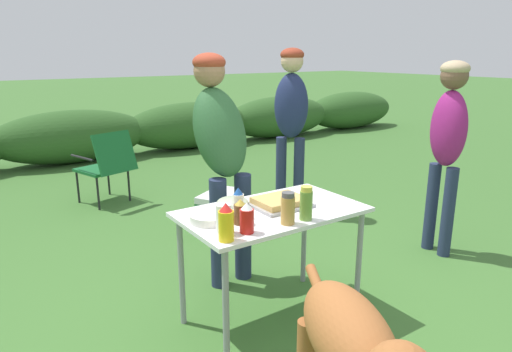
# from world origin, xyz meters

# --- Properties ---
(ground_plane) EXTENTS (60.00, 60.00, 0.00)m
(ground_plane) POSITION_xyz_m (0.00, 0.00, 0.00)
(ground_plane) COLOR #3D6B2D
(shrub_hedge) EXTENTS (14.40, 0.90, 0.81)m
(shrub_hedge) POSITION_xyz_m (-0.00, 5.24, 0.41)
(shrub_hedge) COLOR #2D5623
(shrub_hedge) RESTS_ON ground
(folding_table) EXTENTS (1.10, 0.64, 0.74)m
(folding_table) POSITION_xyz_m (0.00, 0.00, 0.66)
(folding_table) COLOR white
(folding_table) RESTS_ON ground
(food_tray) EXTENTS (0.34, 0.28, 0.06)m
(food_tray) POSITION_xyz_m (0.08, 0.02, 0.77)
(food_tray) COLOR #9E9EA3
(food_tray) RESTS_ON folding_table
(plate_stack) EXTENTS (0.23, 0.23, 0.05)m
(plate_stack) POSITION_xyz_m (-0.40, 0.04, 0.76)
(plate_stack) COLOR white
(plate_stack) RESTS_ON folding_table
(mixing_bowl) EXTENTS (0.20, 0.20, 0.06)m
(mixing_bowl) POSITION_xyz_m (-0.17, 0.18, 0.77)
(mixing_bowl) COLOR #ADBC99
(mixing_bowl) RESTS_ON folding_table
(paper_cup_stack) EXTENTS (0.08, 0.08, 0.16)m
(paper_cup_stack) POSITION_xyz_m (-0.43, -0.15, 0.82)
(paper_cup_stack) COLOR white
(paper_cup_stack) RESTS_ON folding_table
(beer_bottle) EXTENTS (0.07, 0.07, 0.14)m
(beer_bottle) POSITION_xyz_m (-0.28, -0.09, 0.81)
(beer_bottle) COLOR brown
(beer_bottle) RESTS_ON folding_table
(ketchup_bottle) EXTENTS (0.08, 0.08, 0.17)m
(ketchup_bottle) POSITION_xyz_m (-0.32, -0.22, 0.82)
(ketchup_bottle) COLOR red
(ketchup_bottle) RESTS_ON folding_table
(spice_jar) EXTENTS (0.08, 0.08, 0.18)m
(spice_jar) POSITION_xyz_m (-0.06, -0.23, 0.83)
(spice_jar) COLOR #B2893D
(spice_jar) RESTS_ON folding_table
(mustard_bottle) EXTENTS (0.08, 0.08, 0.20)m
(mustard_bottle) POSITION_xyz_m (-0.47, -0.25, 0.84)
(mustard_bottle) COLOR yellow
(mustard_bottle) RESTS_ON folding_table
(relish_jar) EXTENTS (0.07, 0.07, 0.20)m
(relish_jar) POSITION_xyz_m (0.06, -0.24, 0.84)
(relish_jar) COLOR olive
(relish_jar) RESTS_ON folding_table
(mayo_bottle) EXTENTS (0.06, 0.06, 0.18)m
(mayo_bottle) POSITION_xyz_m (-0.24, -0.00, 0.83)
(mayo_bottle) COLOR silver
(mayo_bottle) RESTS_ON folding_table
(standing_person_in_olive_jacket) EXTENTS (0.41, 0.52, 1.66)m
(standing_person_in_olive_jacket) POSITION_xyz_m (0.04, 0.69, 1.03)
(standing_person_in_olive_jacket) COLOR #232D4C
(standing_person_in_olive_jacket) RESTS_ON ground
(standing_person_in_red_jacket) EXTENTS (0.41, 0.42, 1.71)m
(standing_person_in_red_jacket) POSITION_xyz_m (1.35, 1.54, 1.08)
(standing_person_in_red_jacket) COLOR #232D4C
(standing_person_in_red_jacket) RESTS_ON ground
(standing_person_in_dark_puffer) EXTENTS (0.26, 0.34, 1.60)m
(standing_person_in_dark_puffer) POSITION_xyz_m (1.78, 0.04, 1.02)
(standing_person_in_dark_puffer) COLOR #232D4C
(standing_person_in_dark_puffer) RESTS_ON ground
(dog) EXTENTS (0.55, 1.03, 0.80)m
(dog) POSITION_xyz_m (-0.37, -1.05, 0.54)
(dog) COLOR #9E5B2D
(dog) RESTS_ON ground
(camp_chair_green_behind_table) EXTENTS (0.62, 0.70, 0.83)m
(camp_chair_green_behind_table) POSITION_xyz_m (-0.16, 2.90, 0.47)
(camp_chair_green_behind_table) COLOR #19602D
(camp_chair_green_behind_table) RESTS_ON ground
(cooler_box) EXTENTS (0.58, 0.52, 0.34)m
(cooler_box) POSITION_xyz_m (0.55, 1.59, 0.17)
(cooler_box) COLOR #286B3D
(cooler_box) RESTS_ON ground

